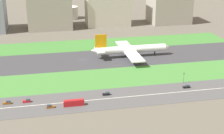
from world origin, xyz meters
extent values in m
plane|color=#5B564C|center=(0.00, 0.00, 0.00)|extent=(800.00, 800.00, 0.00)
cube|color=#38383D|center=(0.00, 0.00, 0.05)|extent=(280.00, 46.00, 0.10)
cube|color=#3D7A33|center=(0.00, 41.00, 0.05)|extent=(280.00, 36.00, 0.10)
cube|color=#427F38|center=(0.00, -41.00, 0.05)|extent=(280.00, 36.00, 0.10)
cube|color=#4C4C4F|center=(0.00, -73.00, 0.05)|extent=(280.00, 28.00, 0.10)
cube|color=silver|center=(0.00, -73.00, 0.11)|extent=(266.00, 0.50, 0.01)
cylinder|color=white|center=(39.81, 0.00, 6.30)|extent=(56.00, 6.00, 6.00)
cone|color=white|center=(69.81, 0.00, 6.30)|extent=(4.00, 5.70, 5.70)
cone|color=white|center=(9.31, 0.00, 7.10)|extent=(5.00, 5.40, 5.40)
cube|color=orange|center=(14.81, 0.00, 14.30)|extent=(9.00, 0.80, 11.00)
cube|color=white|center=(13.81, 0.00, 7.30)|extent=(6.00, 16.00, 0.60)
cube|color=white|center=(37.81, 15.00, 5.10)|extent=(10.00, 26.00, 1.00)
cylinder|color=gray|center=(38.81, 9.00, 2.90)|extent=(5.00, 3.20, 3.20)
cube|color=white|center=(37.81, -15.00, 5.10)|extent=(10.00, 26.00, 1.00)
cylinder|color=gray|center=(38.81, -9.00, 2.90)|extent=(5.00, 3.20, 3.20)
cylinder|color=black|center=(59.41, 0.00, 1.70)|extent=(1.00, 1.00, 3.20)
cylinder|color=black|center=(35.81, 3.50, 1.70)|extent=(1.00, 1.00, 3.20)
cylinder|color=black|center=(35.81, -3.50, 1.70)|extent=(1.00, 1.00, 3.20)
cube|color=brown|center=(-51.82, -68.00, 0.65)|extent=(4.40, 1.80, 1.10)
cube|color=#333D4C|center=(-51.02, -68.00, 1.65)|extent=(2.20, 1.66, 0.90)
cube|color=#B2191E|center=(-40.87, -68.00, 0.65)|extent=(4.40, 1.80, 1.10)
cube|color=#333D4C|center=(-40.07, -68.00, 1.65)|extent=(2.20, 1.66, 0.90)
cube|color=black|center=(5.61, -68.00, 0.65)|extent=(4.40, 1.80, 1.10)
cube|color=#333D4C|center=(6.41, -68.00, 1.65)|extent=(2.20, 1.66, 0.90)
cube|color=brown|center=(-27.77, -78.00, 0.65)|extent=(4.40, 1.80, 1.10)
cube|color=#333D4C|center=(-28.57, -78.00, 1.65)|extent=(2.20, 1.66, 0.90)
cube|color=black|center=(57.16, -68.00, 0.65)|extent=(4.40, 1.80, 1.10)
cube|color=#333D4C|center=(57.96, -68.00, 1.65)|extent=(2.20, 1.66, 0.90)
cube|color=#B2191E|center=(-14.81, -78.00, 1.60)|extent=(11.60, 2.50, 3.00)
cube|color=#B2191E|center=(-14.91, -78.00, 3.35)|extent=(10.80, 2.30, 0.50)
cylinder|color=#4C4C51|center=(58.61, -60.00, 3.10)|extent=(0.24, 0.24, 6.00)
cube|color=black|center=(58.61, -60.00, 6.70)|extent=(0.36, 0.36, 1.20)
sphere|color=#19D826|center=(58.61, -60.20, 7.00)|extent=(0.24, 0.24, 0.24)
cube|color=#9E998E|center=(-20.22, 114.00, 25.19)|extent=(45.66, 34.98, 50.38)
cube|color=beige|center=(43.19, 114.00, 25.96)|extent=(47.78, 24.89, 51.93)
cube|color=#9E998E|center=(114.96, 114.00, 17.26)|extent=(44.16, 34.92, 34.51)
cylinder|color=silver|center=(-19.39, 159.00, 6.93)|extent=(17.27, 17.27, 13.86)
cylinder|color=silver|center=(6.16, 159.00, 7.31)|extent=(18.10, 18.10, 14.62)
camera|label=1|loc=(-29.32, -247.99, 85.06)|focal=53.81mm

